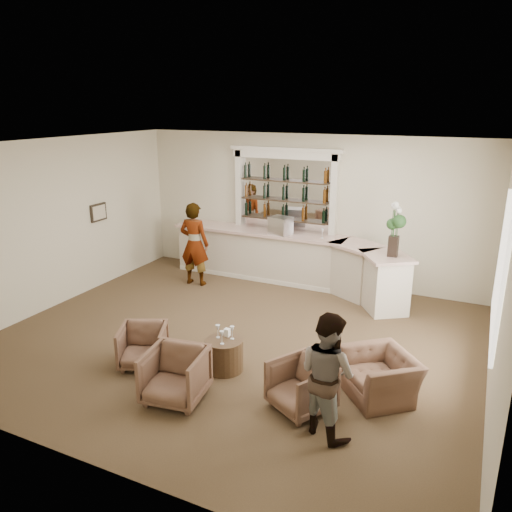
{
  "coord_description": "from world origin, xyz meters",
  "views": [
    {
      "loc": [
        3.69,
        -6.96,
        3.93
      ],
      "look_at": [
        -0.03,
        0.9,
        1.26
      ],
      "focal_mm": 35.0,
      "sensor_mm": 36.0,
      "label": 1
    }
  ],
  "objects_px": {
    "guest": "(327,374)",
    "armchair_far": "(380,376)",
    "sommelier": "(194,244)",
    "armchair_left": "(143,346)",
    "armchair_right": "(301,386)",
    "armchair_center": "(175,375)",
    "cocktail_table": "(224,355)",
    "espresso_machine": "(280,226)",
    "flower_vase": "(395,226)",
    "bar_counter": "(290,259)"
  },
  "relations": [
    {
      "from": "armchair_left",
      "to": "armchair_center",
      "type": "relative_size",
      "value": 0.88
    },
    {
      "from": "cocktail_table",
      "to": "armchair_left",
      "type": "relative_size",
      "value": 0.81
    },
    {
      "from": "armchair_center",
      "to": "espresso_machine",
      "type": "height_order",
      "value": "espresso_machine"
    },
    {
      "from": "armchair_far",
      "to": "sommelier",
      "type": "bearing_deg",
      "value": -161.53
    },
    {
      "from": "armchair_far",
      "to": "flower_vase",
      "type": "distance_m",
      "value": 3.4
    },
    {
      "from": "bar_counter",
      "to": "flower_vase",
      "type": "relative_size",
      "value": 5.47
    },
    {
      "from": "guest",
      "to": "armchair_right",
      "type": "relative_size",
      "value": 2.14
    },
    {
      "from": "bar_counter",
      "to": "armchair_left",
      "type": "distance_m",
      "value": 4.46
    },
    {
      "from": "bar_counter",
      "to": "espresso_machine",
      "type": "height_order",
      "value": "espresso_machine"
    },
    {
      "from": "espresso_machine",
      "to": "cocktail_table",
      "type": "bearing_deg",
      "value": -65.48
    },
    {
      "from": "sommelier",
      "to": "flower_vase",
      "type": "bearing_deg",
      "value": 179.71
    },
    {
      "from": "cocktail_table",
      "to": "espresso_machine",
      "type": "relative_size",
      "value": 1.3
    },
    {
      "from": "guest",
      "to": "flower_vase",
      "type": "height_order",
      "value": "flower_vase"
    },
    {
      "from": "cocktail_table",
      "to": "sommelier",
      "type": "distance_m",
      "value": 3.98
    },
    {
      "from": "armchair_far",
      "to": "espresso_machine",
      "type": "height_order",
      "value": "espresso_machine"
    },
    {
      "from": "sommelier",
      "to": "armchair_left",
      "type": "xyz_separation_m",
      "value": [
        1.22,
        -3.48,
        -0.61
      ]
    },
    {
      "from": "sommelier",
      "to": "armchair_left",
      "type": "distance_m",
      "value": 3.74
    },
    {
      "from": "cocktail_table",
      "to": "sommelier",
      "type": "xyz_separation_m",
      "value": [
        -2.43,
        3.07,
        0.68
      ]
    },
    {
      "from": "sommelier",
      "to": "armchair_far",
      "type": "xyz_separation_m",
      "value": [
        4.73,
        -2.79,
        -0.62
      ]
    },
    {
      "from": "guest",
      "to": "armchair_center",
      "type": "relative_size",
      "value": 1.98
    },
    {
      "from": "cocktail_table",
      "to": "flower_vase",
      "type": "distance_m",
      "value": 4.09
    },
    {
      "from": "bar_counter",
      "to": "sommelier",
      "type": "height_order",
      "value": "sommelier"
    },
    {
      "from": "cocktail_table",
      "to": "espresso_machine",
      "type": "xyz_separation_m",
      "value": [
        -0.74,
        3.96,
        1.09
      ]
    },
    {
      "from": "guest",
      "to": "espresso_machine",
      "type": "relative_size",
      "value": 3.58
    },
    {
      "from": "sommelier",
      "to": "flower_vase",
      "type": "distance_m",
      "value": 4.34
    },
    {
      "from": "guest",
      "to": "armchair_far",
      "type": "distance_m",
      "value": 1.26
    },
    {
      "from": "flower_vase",
      "to": "espresso_machine",
      "type": "bearing_deg",
      "value": 166.42
    },
    {
      "from": "cocktail_table",
      "to": "sommelier",
      "type": "bearing_deg",
      "value": 128.34
    },
    {
      "from": "armchair_center",
      "to": "espresso_machine",
      "type": "relative_size",
      "value": 1.81
    },
    {
      "from": "armchair_center",
      "to": "espresso_machine",
      "type": "bearing_deg",
      "value": 87.39
    },
    {
      "from": "armchair_center",
      "to": "armchair_right",
      "type": "xyz_separation_m",
      "value": [
        1.63,
        0.53,
        -0.03
      ]
    },
    {
      "from": "cocktail_table",
      "to": "espresso_machine",
      "type": "height_order",
      "value": "espresso_machine"
    },
    {
      "from": "armchair_left",
      "to": "armchair_far",
      "type": "xyz_separation_m",
      "value": [
        3.51,
        0.69,
        -0.01
      ]
    },
    {
      "from": "sommelier",
      "to": "espresso_machine",
      "type": "relative_size",
      "value": 4.19
    },
    {
      "from": "armchair_left",
      "to": "armchair_center",
      "type": "distance_m",
      "value": 1.15
    },
    {
      "from": "armchair_left",
      "to": "armchair_far",
      "type": "height_order",
      "value": "armchair_left"
    },
    {
      "from": "bar_counter",
      "to": "espresso_machine",
      "type": "relative_size",
      "value": 12.82
    },
    {
      "from": "armchair_right",
      "to": "armchair_far",
      "type": "xyz_separation_m",
      "value": [
        0.88,
        0.75,
        -0.02
      ]
    },
    {
      "from": "armchair_far",
      "to": "armchair_right",
      "type": "bearing_deg",
      "value": -90.74
    },
    {
      "from": "armchair_left",
      "to": "flower_vase",
      "type": "distance_m",
      "value": 5.03
    },
    {
      "from": "bar_counter",
      "to": "cocktail_table",
      "type": "height_order",
      "value": "bar_counter"
    },
    {
      "from": "cocktail_table",
      "to": "sommelier",
      "type": "relative_size",
      "value": 0.31
    },
    {
      "from": "bar_counter",
      "to": "armchair_left",
      "type": "bearing_deg",
      "value": -99.24
    },
    {
      "from": "cocktail_table",
      "to": "armchair_left",
      "type": "bearing_deg",
      "value": -161.43
    },
    {
      "from": "armchair_center",
      "to": "armchair_far",
      "type": "xyz_separation_m",
      "value": [
        2.52,
        1.28,
        -0.05
      ]
    },
    {
      "from": "armchair_right",
      "to": "cocktail_table",
      "type": "bearing_deg",
      "value": -168.33
    },
    {
      "from": "sommelier",
      "to": "armchair_right",
      "type": "bearing_deg",
      "value": 133.56
    },
    {
      "from": "armchair_far",
      "to": "flower_vase",
      "type": "bearing_deg",
      "value": 147.73
    },
    {
      "from": "armchair_far",
      "to": "guest",
      "type": "bearing_deg",
      "value": -63.45
    },
    {
      "from": "sommelier",
      "to": "guest",
      "type": "height_order",
      "value": "sommelier"
    }
  ]
}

